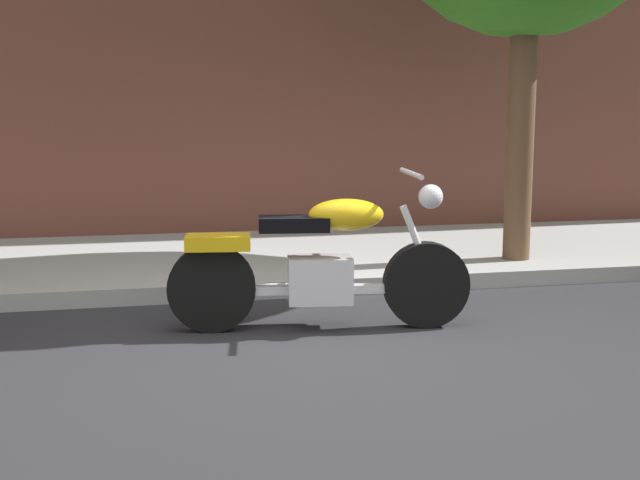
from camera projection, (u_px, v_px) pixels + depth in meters
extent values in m
plane|color=#28282D|center=(295.00, 350.00, 5.13)|extent=(60.00, 60.00, 0.00)
cube|color=#9F9F9F|center=(241.00, 260.00, 7.90)|extent=(19.93, 2.90, 0.14)
cylinder|color=black|center=(426.00, 285.00, 5.65)|extent=(0.62, 0.20, 0.60)
cylinder|color=black|center=(212.00, 288.00, 5.54)|extent=(0.62, 0.20, 0.60)
cube|color=silver|center=(320.00, 279.00, 5.59)|extent=(0.47, 0.34, 0.32)
cube|color=silver|center=(320.00, 289.00, 5.60)|extent=(1.34, 0.26, 0.06)
ellipsoid|color=yellow|center=(346.00, 215.00, 5.53)|extent=(0.55, 0.33, 0.22)
cube|color=black|center=(294.00, 224.00, 5.51)|extent=(0.51, 0.30, 0.10)
cube|color=yellow|center=(218.00, 242.00, 5.49)|extent=(0.47, 0.30, 0.10)
cylinder|color=silver|center=(418.00, 246.00, 5.61)|extent=(0.28, 0.09, 0.58)
cylinder|color=silver|center=(411.00, 173.00, 5.52)|extent=(0.13, 0.70, 0.04)
sphere|color=silver|center=(431.00, 197.00, 5.56)|extent=(0.17, 0.17, 0.17)
cylinder|color=silver|center=(283.00, 289.00, 5.74)|extent=(0.80, 0.20, 0.09)
cylinder|color=brown|center=(521.00, 124.00, 7.38)|extent=(0.25, 0.25, 2.79)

